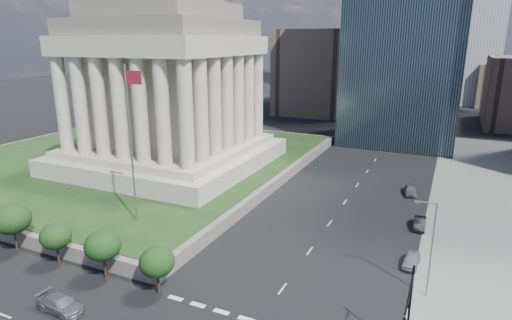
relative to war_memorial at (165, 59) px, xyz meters
The scene contains 13 objects.
ground 65.71m from the war_memorial, 56.82° to the left, with size 500.00×500.00×0.00m, color black.
plaza_terrace 23.35m from the war_memorial, 169.70° to the left, with size 66.00×70.00×1.80m, color #645E56.
plaza_lawn 22.52m from the war_memorial, 169.70° to the left, with size 64.00×68.00×0.10m, color #173214.
war_memorial is the anchor object (origin of this frame).
flagpole 28.16m from the war_memorial, 63.11° to the right, with size 2.52×0.24×20.00m.
midrise_glass 59.82m from the war_memorial, 52.55° to the left, with size 26.00×26.00×60.00m, color black.
building_filler_nw 82.43m from the war_memorial, 87.21° to the left, with size 24.00×30.00×28.00m, color brown.
traffic_signal_ne 60.00m from the war_memorial, 36.42° to the right, with size 0.30×5.74×8.00m.
street_lamp_north 54.92m from the war_memorial, 25.92° to the right, with size 2.13×0.22×10.00m.
suv_grey 48.14m from the war_memorial, 67.82° to the right, with size 5.11×2.08×1.48m, color #5A5C62.
parked_sedan_near 52.96m from the war_memorial, 21.01° to the right, with size 1.63×4.05×1.38m, color #93979B.
parked_sedan_mid 50.40m from the war_memorial, ahead, with size 4.25×1.48×1.40m, color black.
parked_sedan_far 48.18m from the war_memorial, ahead, with size 4.58×1.84×1.56m, color #585A5F.
Camera 1 is at (13.83, -16.22, 24.67)m, focal length 30.00 mm.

